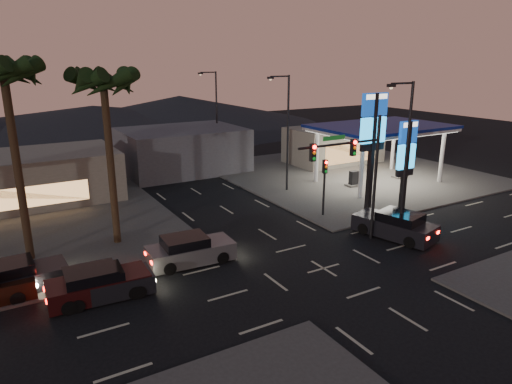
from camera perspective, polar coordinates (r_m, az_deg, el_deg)
ground at (r=26.11m, az=8.44°, el=-9.43°), size 140.00×140.00×0.00m
corner_lot_ne at (r=47.48m, az=11.52°, el=2.31°), size 24.00×24.00×0.12m
gas_station at (r=43.71m, az=15.39°, el=7.58°), size 12.20×8.20×5.47m
convenience_store at (r=52.05m, az=9.63°, el=5.80°), size 10.00×6.00×4.00m
pylon_sign_tall at (r=33.72m, az=14.42°, el=7.49°), size 2.20×0.35×9.00m
pylon_sign_short at (r=35.13m, az=18.29°, el=4.63°), size 1.60×0.35×7.00m
traffic_signal_mast at (r=28.19m, az=12.34°, el=3.56°), size 6.10×0.39×8.00m
pedestal_signal at (r=33.50m, az=8.57°, el=1.70°), size 0.32×0.39×4.30m
streetlight_near at (r=29.56m, az=18.06°, el=4.68°), size 2.14×0.25×10.00m
streetlight_mid at (r=39.25m, az=3.76°, el=8.13°), size 2.14×0.25×10.00m
streetlight_far at (r=51.35m, az=-5.15°, el=10.02°), size 2.14×0.25×10.00m
palm_a at (r=28.35m, az=-18.46°, el=11.78°), size 4.41×4.41×10.86m
palm_b at (r=27.69m, az=-28.89°, el=11.67°), size 4.41×4.41×11.46m
building_far_west at (r=41.20m, az=-28.15°, el=1.34°), size 16.00×8.00×4.00m
building_far_mid at (r=48.17m, az=-9.19°, el=5.23°), size 12.00×9.00×4.40m
hill_right at (r=84.17m, az=-9.50°, el=10.08°), size 50.00×50.00×5.00m
hill_center at (r=80.11m, az=-19.64°, el=8.71°), size 60.00×60.00×4.00m
car_lane_a_front at (r=23.85m, az=-18.44°, el=-10.89°), size 4.70×2.17×1.50m
car_lane_a_mid at (r=23.85m, az=-19.24°, el=-10.84°), size 4.96×2.22×1.59m
car_lane_b_front at (r=26.49m, az=-8.31°, el=-7.23°), size 5.12×2.36×1.64m
car_lane_b_mid at (r=26.09m, az=-27.99°, el=-9.50°), size 5.02×2.27×1.61m
suv_station at (r=31.21m, az=17.04°, el=-4.02°), size 3.43×5.59×1.75m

